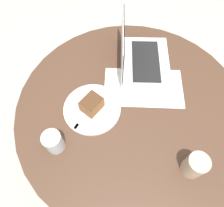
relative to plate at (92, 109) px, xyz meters
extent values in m
plane|color=#B7AD9E|center=(0.17, 0.05, -0.75)|extent=(12.00, 12.00, 0.00)
cylinder|color=#4C3323|center=(0.17, 0.05, -0.74)|extent=(0.50, 0.50, 0.02)
cylinder|color=#4C3323|center=(0.17, 0.05, -0.38)|extent=(0.13, 0.13, 0.69)
cylinder|color=#4C3323|center=(0.17, 0.05, -0.02)|extent=(1.05, 1.05, 0.03)
cube|color=white|center=(0.22, 0.16, 0.00)|extent=(0.40, 0.26, 0.00)
cylinder|color=silver|center=(0.00, 0.00, 0.00)|extent=(0.26, 0.26, 0.01)
cube|color=brown|center=(0.00, 0.00, 0.04)|extent=(0.11, 0.11, 0.06)
cube|color=#4D311C|center=(0.00, 0.00, 0.07)|extent=(0.10, 0.11, 0.00)
cube|color=silver|center=(-0.02, -0.03, 0.01)|extent=(0.07, 0.17, 0.00)
cube|color=silver|center=(-0.05, -0.10, 0.01)|extent=(0.03, 0.03, 0.00)
cylinder|color=#C6AD89|center=(0.44, -0.19, 0.05)|extent=(0.08, 0.08, 0.11)
cylinder|color=silver|center=(-0.11, -0.19, 0.04)|extent=(0.08, 0.08, 0.10)
cube|color=silver|center=(0.21, 0.31, 0.00)|extent=(0.28, 0.36, 0.02)
cube|color=black|center=(0.21, 0.31, 0.01)|extent=(0.18, 0.28, 0.00)
cube|color=silver|center=(0.09, 0.29, 0.12)|extent=(0.05, 0.32, 0.22)
cube|color=black|center=(0.09, 0.29, 0.12)|extent=(0.05, 0.30, 0.20)
camera|label=1|loc=(0.17, -0.43, 0.87)|focal=35.00mm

